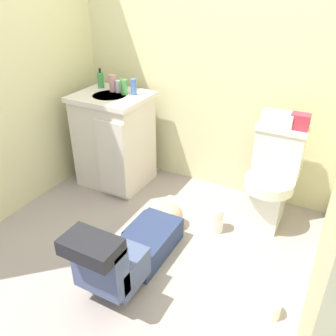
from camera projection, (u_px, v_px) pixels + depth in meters
The scene contains 16 objects.
ground_plane at pixel (136, 253), 2.48m from camera, with size 2.72×3.19×0.04m, color #9D908A.
wall_back at pixel (208, 45), 2.76m from camera, with size 2.38×0.08×2.40m, color beige.
toilet at pixel (272, 179), 2.61m from camera, with size 0.36×0.46×0.75m.
vanity_cabinet at pixel (115, 139), 3.10m from camera, with size 0.60×0.53×0.82m.
faucet at pixel (120, 84), 2.99m from camera, with size 0.02×0.02×0.10m, color silver.
person_plumber at pixel (132, 248), 2.24m from camera, with size 0.39×1.06×0.52m.
tissue_box at pixel (278, 118), 2.49m from camera, with size 0.22×0.11×0.10m, color silver.
toiletry_bag at pixel (300, 122), 2.43m from camera, with size 0.12×0.09×0.11m, color #B22D3F.
soap_dispenser at pixel (101, 80), 3.05m from camera, with size 0.06×0.06×0.17m.
bottle_white at pixel (112, 82), 3.04m from camera, with size 0.05×0.05×0.10m, color silver.
bottle_pink at pixel (112, 83), 2.95m from camera, with size 0.06×0.06×0.14m, color pink.
bottle_clear at pixel (119, 86), 2.94m from camera, with size 0.05×0.05×0.10m, color silver.
bottle_green at pixel (124, 87), 2.88m from camera, with size 0.05×0.05×0.12m, color #489B4B.
bottle_blue at pixel (134, 87), 2.87m from camera, with size 0.05×0.05×0.13m, color #4269B9.
paper_towel_roll at pixel (216, 219), 2.62m from camera, with size 0.11×0.11×0.20m, color white.
toilet_paper_roll at pixel (271, 309), 1.99m from camera, with size 0.11×0.11×0.10m, color white.
Camera 1 is at (1.08, -1.55, 1.71)m, focal length 37.92 mm.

